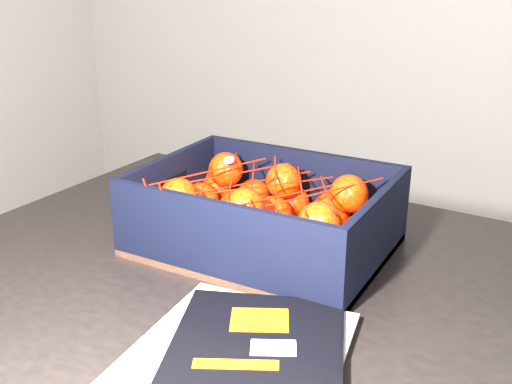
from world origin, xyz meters
The scene contains 5 objects.
table centered at (0.24, 0.06, 0.65)m, with size 1.23×0.84×0.75m.
magazine_stack centered at (0.27, -0.16, 0.76)m, with size 0.31×0.34×0.02m.
produce_crate centered at (0.15, 0.14, 0.79)m, with size 0.40×0.30×0.13m.
clementine_heap centered at (0.15, 0.14, 0.81)m, with size 0.38×0.27×0.12m.
mesh_net centered at (0.14, 0.13, 0.86)m, with size 0.33×0.26×0.09m.
Camera 1 is at (0.59, -0.68, 1.20)m, focal length 42.39 mm.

